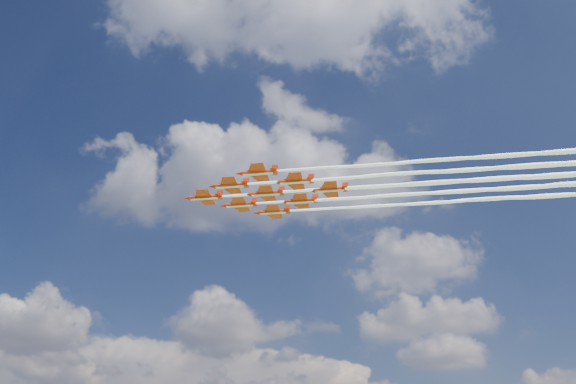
% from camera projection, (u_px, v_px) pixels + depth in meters
% --- Properties ---
extents(jet_lead, '(136.97, 11.64, 3.07)m').
position_uv_depth(jet_lead, '(418.00, 184.00, 164.21)').
color(jet_lead, red).
extents(jet_row2_port, '(136.97, 11.64, 3.07)m').
position_uv_depth(jet_row2_port, '(454.00, 171.00, 157.20)').
color(jet_row2_port, red).
extents(jet_row2_starb, '(136.97, 11.64, 3.07)m').
position_uv_depth(jet_row2_starb, '(449.00, 192.00, 168.88)').
color(jet_row2_starb, red).
extents(jet_row3_port, '(136.97, 11.64, 3.07)m').
position_uv_depth(jet_row3_port, '(494.00, 156.00, 150.19)').
color(jet_row3_port, red).
extents(jet_row3_centre, '(136.97, 11.64, 3.07)m').
position_uv_depth(jet_row3_centre, '(486.00, 180.00, 161.86)').
color(jet_row3_centre, red).
extents(jet_row3_starb, '(136.97, 11.64, 3.07)m').
position_uv_depth(jet_row3_starb, '(478.00, 200.00, 173.54)').
color(jet_row3_starb, red).
extents(jet_row4_port, '(136.97, 11.64, 3.07)m').
position_uv_depth(jet_row4_port, '(526.00, 166.00, 154.85)').
color(jet_row4_port, red).
extents(jet_row4_starb, '(136.97, 11.64, 3.07)m').
position_uv_depth(jet_row4_starb, '(515.00, 188.00, 166.53)').
color(jet_row4_starb, red).
extents(jet_tail, '(136.97, 11.64, 3.07)m').
position_uv_depth(jet_tail, '(556.00, 175.00, 159.51)').
color(jet_tail, red).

